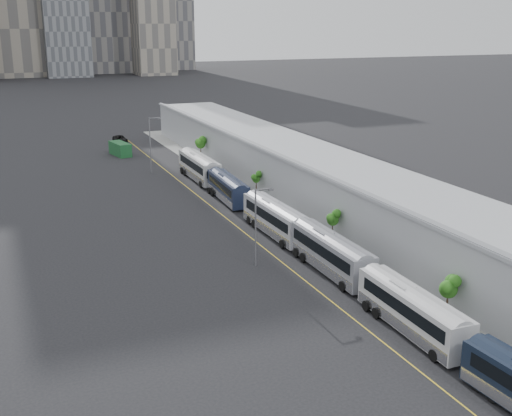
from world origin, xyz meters
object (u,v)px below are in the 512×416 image
bus_5 (228,190)px  street_lamp_near (257,221)px  shipping_container (120,149)px  bus_6 (199,169)px  suv (120,139)px  bus_3 (331,256)px  street_lamp_far (151,142)px  bus_2 (412,315)px  bus_4 (275,221)px

bus_5 → street_lamp_near: (-5.89, -24.92, 3.28)m
street_lamp_near → shipping_container: 63.44m
bus_5 → bus_6: bearing=92.4°
bus_5 → suv: size_ratio=2.38×
bus_5 → suv: bearing=98.6°
bus_3 → street_lamp_far: (-6.15, 50.13, 3.75)m
bus_2 → bus_6: bus_6 is taller
bus_3 → bus_6: bearing=90.4°
suv → bus_6: bearing=-83.2°
bus_4 → bus_6: (0.11, 30.06, 0.07)m
bus_2 → bus_5: 43.68m
street_lamp_near → bus_5: bearing=76.7°
bus_5 → bus_6: (0.13, 13.66, 0.20)m
street_lamp_near → bus_6: bearing=81.1°
shipping_container → suv: bearing=68.5°
bus_2 → bus_3: bearing=89.8°
bus_2 → bus_5: bearing=91.0°
street_lamp_far → shipping_container: 18.26m
bus_3 → suv: (-5.42, 81.46, -0.94)m
street_lamp_near → street_lamp_far: bearing=90.0°
bus_2 → shipping_container: size_ratio=2.09×
bus_4 → suv: size_ratio=2.55×
shipping_container → suv: (2.64, 13.66, -0.50)m
bus_2 → shipping_container: (-7.75, 82.07, -0.34)m
bus_6 → bus_5: bearing=-90.2°
bus_2 → bus_4: bearing=90.9°
bus_3 → street_lamp_near: street_lamp_near is taller
bus_2 → street_lamp_near: 19.92m
street_lamp_near → bus_4: bearing=55.2°
bus_4 → street_lamp_far: bearing=98.2°
bus_2 → shipping_container: 82.43m
bus_5 → bus_2: bearing=-87.1°
street_lamp_near → street_lamp_far: 45.64m
bus_3 → bus_5: 29.42m
street_lamp_near → shipping_container: bearing=91.7°
bus_2 → bus_6: (0.16, 57.34, 0.15)m
bus_5 → shipping_container: bus_5 is taller
bus_4 → bus_2: bearing=-90.9°
suv → bus_4: bearing=-86.7°
bus_6 → street_lamp_near: 39.17m
bus_6 → shipping_container: size_ratio=2.29×
bus_3 → bus_4: 13.02m
bus_4 → suv: (-5.16, 68.44, -0.92)m
bus_5 → street_lamp_near: 25.81m
street_lamp_near → suv: (0.75, 76.96, -4.08)m
bus_2 → bus_3: size_ratio=0.95×
bus_6 → suv: size_ratio=2.66×
bus_3 → bus_5: (-0.28, 29.42, -0.14)m
shipping_container → bus_4: bearing=-92.4°
bus_6 → street_lamp_near: bearing=-98.5°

